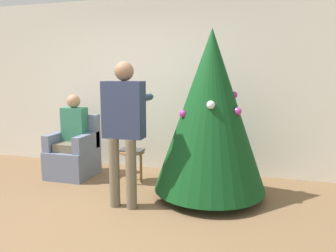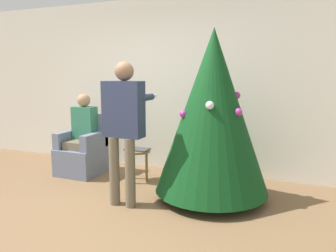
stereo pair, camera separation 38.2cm
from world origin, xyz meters
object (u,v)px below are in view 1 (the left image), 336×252
person_seated (72,132)px  armchair (74,154)px  christmas_tree (211,111)px  side_stool (132,156)px  person_standing (124,121)px

person_seated → armchair: bearing=90.0°
christmas_tree → person_seated: bearing=172.7°
side_stool → person_seated: bearing=178.4°
armchair → person_standing: (1.21, -0.85, 0.68)m
person_standing → person_seated: bearing=145.7°
christmas_tree → person_seated: (-2.11, 0.27, -0.42)m
armchair → side_stool: armchair is taller
christmas_tree → armchair: bearing=172.1°
christmas_tree → person_standing: size_ratio=1.24×
armchair → christmas_tree: bearing=-7.9°
christmas_tree → person_seated: 2.17m
armchair → person_standing: person_standing is taller
person_seated → side_stool: person_seated is taller
christmas_tree → person_standing: christmas_tree is taller
armchair → side_stool: size_ratio=1.99×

